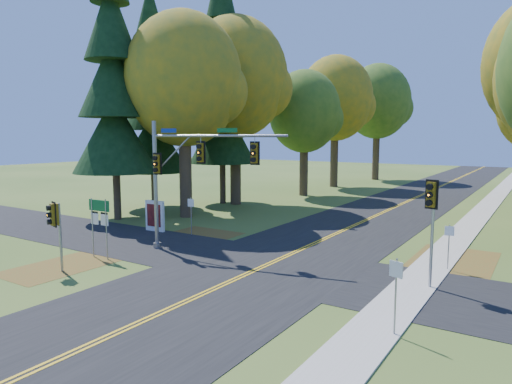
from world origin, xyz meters
The scene contains 25 objects.
ground centered at (0.00, 0.00, 0.00)m, with size 160.00×160.00×0.00m, color #37541D.
road_main centered at (0.00, 0.00, 0.01)m, with size 8.00×160.00×0.02m, color black.
road_cross centered at (0.00, 2.00, 0.01)m, with size 60.00×6.00×0.02m, color black.
centerline_left centered at (-0.10, 0.00, 0.03)m, with size 0.10×160.00×0.01m, color gold.
centerline_right centered at (0.10, 0.00, 0.03)m, with size 0.10×160.00×0.01m, color gold.
sidewalk_east centered at (6.20, 0.00, 0.03)m, with size 1.60×160.00×0.06m, color #9E998E.
leaf_patch_w_near centered at (-6.50, 4.00, 0.01)m, with size 4.00×6.00×0.00m, color brown.
leaf_patch_e centered at (6.80, 6.00, 0.01)m, with size 3.50×8.00×0.00m, color brown.
leaf_patch_w_far centered at (-7.50, -3.00, 0.01)m, with size 3.00×5.00×0.00m, color brown.
tree_w_a centered at (-11.13, 9.38, 9.49)m, with size 8.00×8.00×14.15m.
tree_w_b centered at (-11.72, 16.29, 10.37)m, with size 8.60×8.60×15.38m.
tree_w_c centered at (-9.54, 24.47, 7.94)m, with size 6.80×6.80×11.91m.
tree_w_d centered at (-10.13, 33.18, 9.78)m, with size 8.20×8.20×14.56m.
tree_w_e centered at (-8.92, 44.09, 10.07)m, with size 8.40×8.40×14.97m.
pine_a centered at (-14.50, 6.00, 9.18)m, with size 5.60×5.60×19.48m.
pine_b centered at (-16.00, 11.00, 8.16)m, with size 5.60×5.60×17.31m.
pine_c centered at (-13.00, 16.00, 9.69)m, with size 5.60×5.60×20.56m.
traffic_mast centered at (-4.66, 1.96, 4.14)m, with size 6.94×1.96×6.44m.
east_signal_pole centered at (6.71, 2.52, 3.12)m, with size 0.47×0.55×4.12m.
ped_signal_pole centered at (-6.89, -3.68, 2.23)m, with size 0.46×0.55×3.00m.
route_sign_cluster centered at (-7.21, -1.21, 1.99)m, with size 1.32×0.12×2.82m.
info_kiosk centered at (-9.46, 4.54, 0.92)m, with size 1.35×0.27×1.86m.
reg_sign_e_north centered at (6.87, 5.50, 1.36)m, with size 0.37×0.12×1.99m.
reg_sign_e_south centered at (6.80, -2.18, 1.55)m, with size 0.42×0.18×2.27m.
reg_sign_w centered at (-6.91, 4.89, 1.50)m, with size 0.42×0.08×2.19m.
Camera 1 is at (10.24, -14.80, 5.69)m, focal length 32.00 mm.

